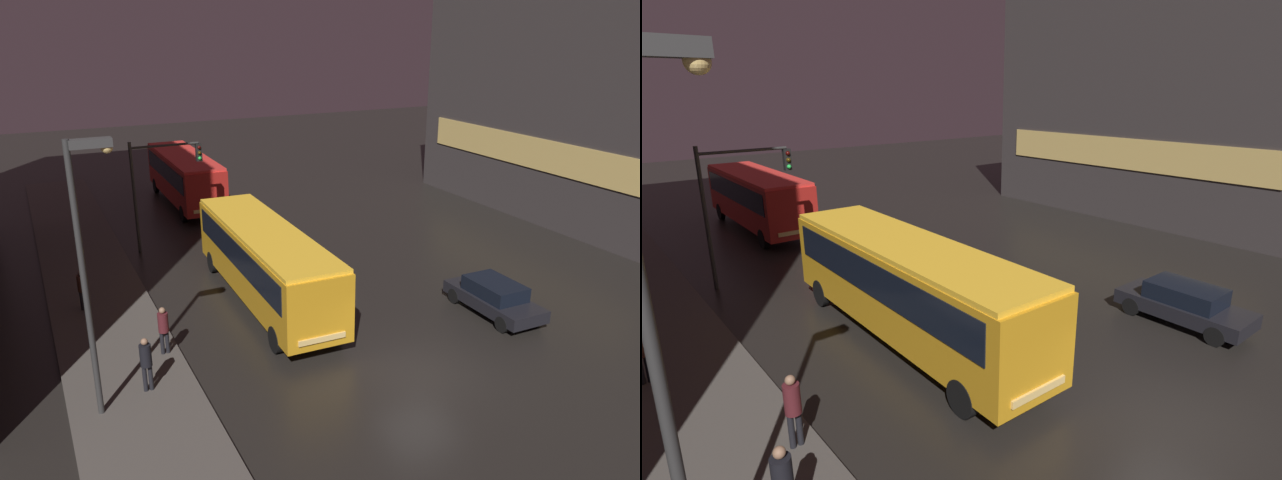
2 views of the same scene
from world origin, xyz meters
TOP-DOWN VIEW (x-y plane):
  - ground_plane at (0.00, 0.00)m, footprint 120.00×120.00m
  - sidewalk_left at (-9.00, 10.00)m, footprint 4.00×48.00m
  - building_right_block at (20.70, 12.01)m, footprint 10.07×20.36m
  - bus_near at (-2.57, 7.71)m, footprint 2.88×11.40m
  - bus_far at (-1.64, 24.30)m, footprint 2.66×10.58m
  - car_taxi at (5.36, 2.57)m, footprint 1.87×4.37m
  - pedestrian_near at (-8.54, 2.77)m, footprint 0.51×0.51m
  - pedestrian_mid at (-7.51, 4.91)m, footprint 0.46×0.46m
  - pedestrian_far at (-9.64, 9.96)m, footprint 0.40×0.40m
  - traffic_light_main at (-4.91, 16.24)m, footprint 3.66×0.35m
  - street_lamp_sidewalk at (-9.84, 2.18)m, footprint 1.25×0.36m

SIDE VIEW (x-z plane):
  - ground_plane at x=0.00m, z-range 0.00..0.00m
  - sidewalk_left at x=-9.00m, z-range 0.00..0.15m
  - car_taxi at x=5.36m, z-range 0.03..1.41m
  - pedestrian_far at x=-9.64m, z-range 0.31..2.04m
  - pedestrian_mid at x=-7.51m, z-range 0.31..2.09m
  - pedestrian_near at x=-8.54m, z-range 0.32..2.17m
  - bus_near at x=-2.57m, z-range 0.38..3.66m
  - bus_far at x=-1.64m, z-range 0.38..3.66m
  - traffic_light_main at x=-4.91m, z-range 1.07..6.81m
  - street_lamp_sidewalk at x=-9.84m, z-range 1.42..9.68m
  - building_right_block at x=20.70m, z-range -0.01..14.02m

